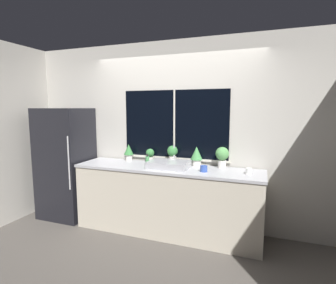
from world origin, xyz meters
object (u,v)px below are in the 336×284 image
at_px(refrigerator, 66,163).
at_px(sink, 169,164).
at_px(potted_plant_right, 197,155).
at_px(mug_blue, 204,169).
at_px(potted_plant_center, 172,153).
at_px(potted_plant_left, 150,155).
at_px(potted_plant_far_right, 222,155).
at_px(potted_plant_far_left, 129,151).
at_px(mug_white, 249,171).
at_px(soap_bottle, 147,161).

relative_size(refrigerator, sink, 3.21).
bearing_deg(potted_plant_right, mug_blue, -60.76).
bearing_deg(potted_plant_center, potted_plant_left, 180.00).
xyz_separation_m(potted_plant_left, potted_plant_far_right, (1.07, 0.00, 0.05)).
bearing_deg(mug_blue, potted_plant_far_right, 58.86).
xyz_separation_m(potted_plant_far_left, potted_plant_far_right, (1.42, 0.00, 0.02)).
bearing_deg(refrigerator, mug_blue, -1.90).
xyz_separation_m(potted_plant_far_left, mug_white, (1.79, -0.25, -0.11)).
height_order(potted_plant_left, soap_bottle, potted_plant_left).
relative_size(potted_plant_right, soap_bottle, 1.68).
distance_m(refrigerator, potted_plant_far_left, 1.06).
bearing_deg(mug_blue, sink, 172.83).
relative_size(refrigerator, potted_plant_far_left, 6.79).
height_order(potted_plant_far_left, soap_bottle, potted_plant_far_left).
distance_m(sink, potted_plant_left, 0.46).
relative_size(potted_plant_far_left, potted_plant_right, 0.93).
distance_m(potted_plant_far_left, potted_plant_left, 0.36).
height_order(potted_plant_center, soap_bottle, potted_plant_center).
distance_m(potted_plant_center, potted_plant_right, 0.36).
distance_m(potted_plant_far_right, mug_white, 0.46).
bearing_deg(potted_plant_far_left, mug_white, -7.88).
distance_m(sink, soap_bottle, 0.34).
relative_size(sink, potted_plant_right, 1.98).
bearing_deg(soap_bottle, potted_plant_right, 18.11).
xyz_separation_m(potted_plant_left, potted_plant_right, (0.71, 0.00, 0.04)).
relative_size(refrigerator, mug_blue, 18.99).
distance_m(soap_bottle, mug_blue, 0.83).
bearing_deg(potted_plant_far_right, potted_plant_left, 180.00).
xyz_separation_m(potted_plant_far_left, potted_plant_right, (1.07, 0.00, 0.01)).
relative_size(potted_plant_center, potted_plant_right, 0.98).
bearing_deg(potted_plant_far_left, potted_plant_left, 0.00).
distance_m(potted_plant_left, mug_white, 1.45).
height_order(potted_plant_far_left, potted_plant_center, potted_plant_center).
relative_size(refrigerator, mug_white, 22.55).
xyz_separation_m(potted_plant_right, mug_blue, (0.17, -0.30, -0.11)).
height_order(sink, potted_plant_left, sink).
bearing_deg(sink, mug_blue, -7.17).
xyz_separation_m(potted_plant_far_left, soap_bottle, (0.41, -0.21, -0.08)).
height_order(refrigerator, mug_blue, refrigerator).
distance_m(sink, potted_plant_far_left, 0.79).
bearing_deg(potted_plant_right, mug_white, -19.02).
relative_size(potted_plant_left, potted_plant_far_right, 0.72).
bearing_deg(soap_bottle, potted_plant_far_left, 152.45).
bearing_deg(sink, soap_bottle, 175.23).
bearing_deg(potted_plant_center, soap_bottle, -144.42).
distance_m(sink, mug_blue, 0.50).
height_order(potted_plant_right, mug_white, potted_plant_right).
relative_size(potted_plant_far_left, potted_plant_far_right, 0.90).
distance_m(potted_plant_far_left, potted_plant_far_right, 1.42).
height_order(refrigerator, soap_bottle, refrigerator).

